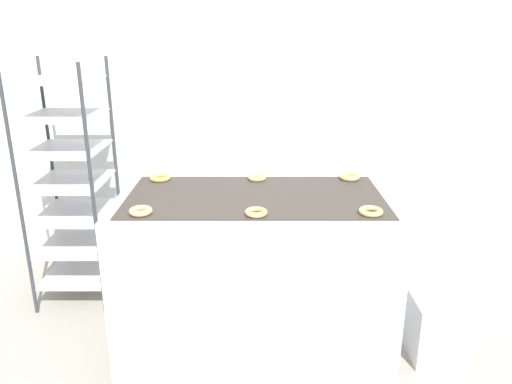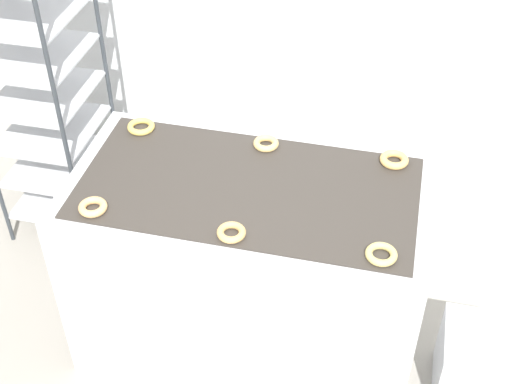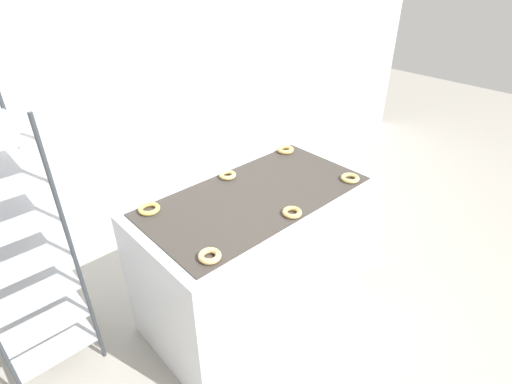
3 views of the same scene
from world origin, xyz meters
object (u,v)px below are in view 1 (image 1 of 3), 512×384
Objects in this scene: donut_near_left at (142,211)px; donut_far_left at (161,178)px; donut_near_center at (257,212)px; donut_far_center at (258,177)px; donut_near_right at (372,211)px; donut_far_right at (351,177)px; baking_rack_cart at (72,182)px; fryer_machine at (256,273)px; glaze_bin at (438,325)px.

donut_far_left is at bearing 90.69° from donut_near_left.
donut_far_center is at bearing 89.54° from donut_near_center.
donut_near_left is 0.96× the size of donut_near_right.
donut_near_left is at bearing -152.97° from donut_far_right.
donut_near_right is (1.88, -0.93, 0.14)m from baking_rack_cart.
donut_far_left is (-0.59, 0.30, 0.51)m from fryer_machine.
donut_far_right is at bearing 90.16° from donut_near_right.
glaze_bin is at bearing 6.82° from donut_near_left.
baking_rack_cart is 2.10m from donut_near_right.
donut_far_left is at bearing 167.14° from glaze_bin.
donut_far_right is (-0.00, 0.60, 0.00)m from donut_near_right.
donut_far_right reaches higher than donut_far_left.
donut_near_left is 0.92× the size of donut_far_left.
donut_near_left reaches higher than glaze_bin.
donut_near_right is 0.60m from donut_far_right.
fryer_machine is 0.83m from donut_near_left.
donut_far_right reaches higher than donut_far_center.
glaze_bin is 1.41m from donut_far_center.
donut_near_center reaches higher than fryer_machine.
baking_rack_cart reaches higher than donut_far_center.
donut_near_right is (0.59, -0.29, 0.51)m from fryer_machine.
baking_rack_cart is at bearing 165.09° from donut_far_center.
donut_far_center is (-1.08, 0.39, 0.81)m from glaze_bin.
fryer_machine is at bearing -92.19° from donut_far_center.
donut_near_left is 0.84m from donut_far_center.
donut_far_left is at bearing 134.84° from donut_near_center.
donut_near_center is 0.85m from donut_far_left.
donut_near_right is at bearing -158.16° from glaze_bin.
baking_rack_cart is 14.55× the size of donut_far_center.
glaze_bin is at bearing -17.13° from baking_rack_cart.
baking_rack_cart is (-1.28, 0.64, 0.37)m from fryer_machine.
fryer_machine is 12.61× the size of donut_near_right.
donut_far_center reaches higher than donut_far_left.
glaze_bin is at bearing -4.64° from fryer_machine.
donut_near_center is at bearing -1.42° from donut_near_left.
donut_far_center is at bearing 160.28° from glaze_bin.
fryer_machine is 0.59m from donut_near_center.
donut_far_right is (-0.50, 0.40, 0.81)m from glaze_bin.
donut_near_right is at bearing -26.09° from fryer_machine.
donut_far_center is (1.30, -0.34, 0.14)m from baking_rack_cart.
baking_rack_cart reaches higher than donut_far_right.
donut_far_right is at bearing 46.40° from donut_near_center.
baking_rack_cart is 2.58m from glaze_bin.
donut_far_center is at bearing 0.34° from donut_far_left.
glaze_bin is 3.27× the size of donut_near_center.
donut_near_center is 0.90× the size of donut_far_left.
donut_near_left reaches higher than donut_near_right.
baking_rack_cart is 13.12× the size of donut_far_left.
baking_rack_cart is 1.18m from donut_near_left.
donut_near_right is 0.83m from donut_far_center.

